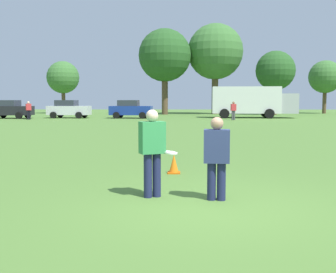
% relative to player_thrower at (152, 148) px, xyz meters
% --- Properties ---
extents(ground_plane, '(141.83, 141.83, 0.00)m').
position_rel_player_thrower_xyz_m(ground_plane, '(1.02, -0.63, -0.95)').
color(ground_plane, '#517A33').
extents(player_thrower, '(0.53, 0.43, 1.68)m').
position_rel_player_thrower_xyz_m(player_thrower, '(0.00, 0.00, 0.00)').
color(player_thrower, '#1E234C').
rests_on(player_thrower, ground).
extents(player_defender, '(0.49, 0.32, 1.55)m').
position_rel_player_thrower_xyz_m(player_defender, '(1.20, -0.21, -0.08)').
color(player_defender, '#1E234C').
rests_on(player_defender, ground).
extents(frisbee, '(0.27, 0.27, 0.07)m').
position_rel_player_thrower_xyz_m(frisbee, '(0.35, 0.02, -0.09)').
color(frisbee, white).
extents(traffic_cone, '(0.32, 0.32, 0.48)m').
position_rel_player_thrower_xyz_m(traffic_cone, '(0.39, 2.54, -0.72)').
color(traffic_cone, '#D8590C').
rests_on(traffic_cone, ground).
extents(parked_car_near_left, '(4.31, 2.42, 1.82)m').
position_rel_player_thrower_xyz_m(parked_car_near_left, '(-16.31, 32.54, -0.02)').
color(parked_car_near_left, black).
rests_on(parked_car_near_left, ground).
extents(parked_car_mid_left, '(4.31, 2.42, 1.82)m').
position_rel_player_thrower_xyz_m(parked_car_mid_left, '(-10.70, 33.53, -0.02)').
color(parked_car_mid_left, silver).
rests_on(parked_car_mid_left, ground).
extents(parked_car_center, '(4.31, 2.42, 1.82)m').
position_rel_player_thrower_xyz_m(parked_car_center, '(-4.32, 33.23, -0.02)').
color(parked_car_center, navy).
rests_on(parked_car_center, ground).
extents(box_truck, '(8.64, 3.36, 3.18)m').
position_rel_player_thrower_xyz_m(box_truck, '(8.05, 34.22, 0.81)').
color(box_truck, white).
rests_on(box_truck, ground).
extents(bystander_sideline_watcher, '(0.51, 0.36, 1.70)m').
position_rel_player_thrower_xyz_m(bystander_sideline_watcher, '(5.55, 29.61, 0.02)').
color(bystander_sideline_watcher, '#4C4C51').
rests_on(bystander_sideline_watcher, ground).
extents(bystander_far_jogger, '(0.54, 0.49, 1.71)m').
position_rel_player_thrower_xyz_m(bystander_far_jogger, '(-13.61, 30.27, 0.02)').
color(bystander_far_jogger, black).
rests_on(bystander_far_jogger, ground).
extents(tree_west_maple, '(4.33, 4.33, 7.04)m').
position_rel_player_thrower_xyz_m(tree_west_maple, '(-15.09, 47.25, 3.90)').
color(tree_west_maple, brown).
rests_on(tree_west_maple, ground).
extents(tree_center_elm, '(6.59, 6.59, 10.70)m').
position_rel_player_thrower_xyz_m(tree_center_elm, '(-1.19, 43.73, 6.41)').
color(tree_center_elm, brown).
rests_on(tree_center_elm, ground).
extents(tree_east_birch, '(7.15, 7.15, 11.61)m').
position_rel_player_thrower_xyz_m(tree_east_birch, '(5.27, 45.47, 7.04)').
color(tree_east_birch, brown).
rests_on(tree_east_birch, ground).
extents(tree_east_oak, '(4.86, 4.86, 7.89)m').
position_rel_player_thrower_xyz_m(tree_east_oak, '(12.53, 43.35, 4.48)').
color(tree_east_oak, brown).
rests_on(tree_east_oak, ground).
extents(tree_far_east_pine, '(4.39, 4.39, 7.13)m').
position_rel_player_thrower_xyz_m(tree_far_east_pine, '(20.28, 47.90, 3.96)').
color(tree_far_east_pine, brown).
rests_on(tree_far_east_pine, ground).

